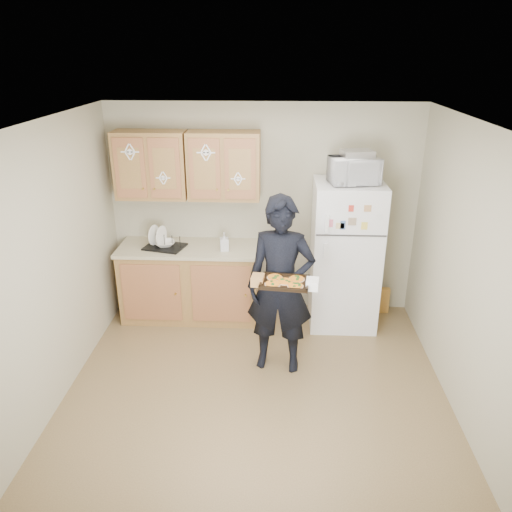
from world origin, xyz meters
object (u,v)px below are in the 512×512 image
object	(u,v)px
refrigerator	(345,255)
person	(281,286)
baking_tray	(285,283)
dish_rack	(164,240)
microwave	(354,170)

from	to	relation	value
refrigerator	person	world-z (taller)	person
baking_tray	dish_rack	distance (m)	1.86
refrigerator	baking_tray	distance (m)	1.44
dish_rack	baking_tray	bearing A→B (deg)	-42.34
microwave	dish_rack	size ratio (longest dim) A/B	1.16
person	dish_rack	distance (m)	1.65
person	microwave	world-z (taller)	microwave
person	baking_tray	size ratio (longest dim) A/B	4.15
baking_tray	dish_rack	world-z (taller)	baking_tray
microwave	dish_rack	world-z (taller)	microwave
person	microwave	xyz separation A→B (m)	(0.75, 0.89, 0.94)
person	baking_tray	world-z (taller)	person
person	baking_tray	distance (m)	0.35
baking_tray	dish_rack	bearing A→B (deg)	144.36
baking_tray	microwave	xyz separation A→B (m)	(0.72, 1.19, 0.76)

